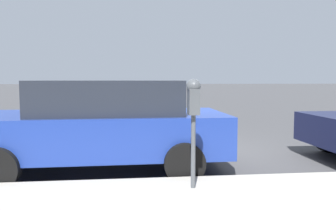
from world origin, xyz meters
name	(u,v)px	position (x,y,z in m)	size (l,w,h in m)	color
ground_plane	(197,153)	(0.00, 0.00, 0.00)	(220.00, 220.00, 0.00)	#424244
parking_meter	(193,105)	(-2.70, 0.59, 1.26)	(0.21, 0.19, 1.45)	#4C5156
car_blue	(102,124)	(-1.14, 1.93, 0.83)	(2.09, 4.43, 1.59)	navy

